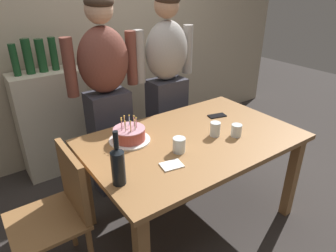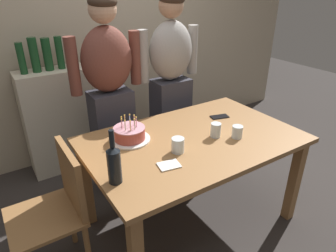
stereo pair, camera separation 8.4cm
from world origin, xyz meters
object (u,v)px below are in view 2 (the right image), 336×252
water_glass_near (237,132)px  person_man_bearded (110,97)px  wine_bottle (114,163)px  dining_chair (59,205)px  water_glass_side (216,130)px  water_glass_far (178,145)px  person_woman_cardigan (171,84)px  birthday_cake (129,134)px  napkin_stack (169,165)px  cell_phone (219,117)px

water_glass_near → person_man_bearded: size_ratio=0.05×
wine_bottle → dining_chair: size_ratio=0.37×
water_glass_side → dining_chair: size_ratio=0.12×
water_glass_near → dining_chair: size_ratio=0.10×
water_glass_far → person_woman_cardigan: bearing=59.5°
water_glass_side → person_woman_cardigan: size_ratio=0.06×
person_man_bearded → water_glass_side: bearing=118.4°
dining_chair → water_glass_far: bearing=76.2°
water_glass_side → person_woman_cardigan: person_woman_cardigan is taller
water_glass_near → water_glass_far: size_ratio=0.89×
birthday_cake → water_glass_far: (0.19, -0.31, 0.00)m
birthday_cake → person_woman_cardigan: bearing=37.8°
wine_bottle → person_woman_cardigan: 1.34m
birthday_cake → napkin_stack: (0.06, -0.42, -0.04)m
birthday_cake → dining_chair: birthday_cake is taller
person_man_bearded → water_glass_far: bearing=96.7°
person_woman_cardigan → person_man_bearded: bearing=0.0°
birthday_cake → cell_phone: 0.78m
wine_bottle → person_man_bearded: 0.99m
person_woman_cardigan → birthday_cake: bearing=37.8°
birthday_cake → person_man_bearded: (0.09, 0.54, 0.09)m
water_glass_far → dining_chair: dining_chair is taller
water_glass_far → birthday_cake: bearing=121.5°
napkin_stack → water_glass_far: bearing=37.8°
dining_chair → person_woman_cardigan: bearing=118.0°
napkin_stack → dining_chair: size_ratio=0.15×
cell_phone → napkin_stack: same height
water_glass_side → wine_bottle: bearing=-172.5°
birthday_cake → wine_bottle: size_ratio=0.89×
water_glass_far → dining_chair: bearing=166.2°
wine_bottle → water_glass_near: bearing=0.9°
water_glass_near → wine_bottle: (-0.93, -0.01, 0.08)m
water_glass_side → dining_chair: (-1.09, 0.15, -0.27)m
birthday_cake → water_glass_side: birthday_cake is taller
napkin_stack → dining_chair: 0.71m
water_glass_side → dining_chair: 1.13m
cell_phone → water_glass_side: bearing=-121.9°
person_man_bearded → cell_phone: bearing=139.9°
cell_phone → person_man_bearded: (-0.69, 0.58, 0.13)m
cell_phone → napkin_stack: (-0.73, -0.37, 0.00)m
water_glass_far → wine_bottle: 0.48m
person_woman_cardigan → napkin_stack: bearing=56.3°
birthday_cake → water_glass_far: 0.36m
wine_bottle → cell_phone: wine_bottle is taller
water_glass_near → dining_chair: bearing=168.5°
birthday_cake → napkin_stack: size_ratio=2.20×
water_glass_far → water_glass_side: size_ratio=0.96×
birthday_cake → water_glass_far: bearing=-58.5°
person_man_bearded → dining_chair: person_man_bearded is taller
birthday_cake → water_glass_far: birthday_cake is taller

